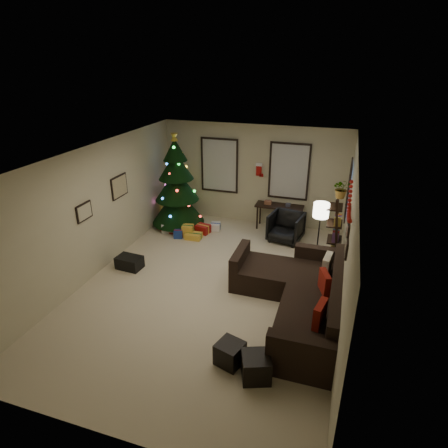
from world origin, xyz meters
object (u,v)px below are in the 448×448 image
(bookshelf, at_px, (336,235))
(christmas_tree, at_px, (177,188))
(sofa, at_px, (299,296))
(desk_chair, at_px, (286,227))
(desk, at_px, (279,208))

(bookshelf, bearing_deg, christmas_tree, 165.49)
(christmas_tree, bearing_deg, bookshelf, -14.51)
(sofa, bearing_deg, bookshelf, 74.15)
(desk_chair, relative_size, bookshelf, 0.44)
(sofa, distance_m, desk, 3.61)
(desk, height_order, desk_chair, desk_chair)
(christmas_tree, height_order, sofa, christmas_tree)
(sofa, distance_m, desk_chair, 2.90)
(sofa, xyz_separation_m, bookshelf, (0.49, 1.74, 0.51))
(sofa, relative_size, desk_chair, 4.12)
(desk, bearing_deg, christmas_tree, -166.30)
(sofa, distance_m, bookshelf, 1.88)
(desk, relative_size, bookshelf, 0.75)
(sofa, bearing_deg, desk_chair, 104.24)
(desk, bearing_deg, bookshelf, -48.86)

